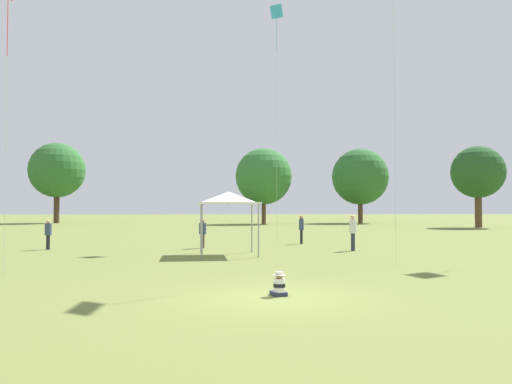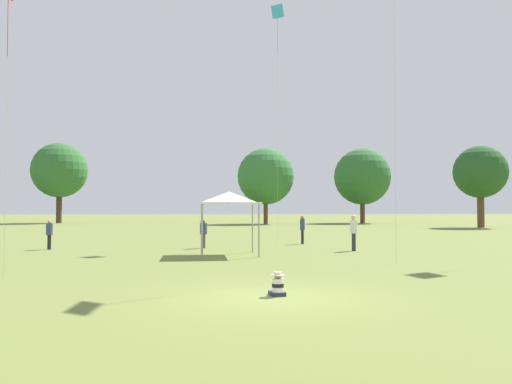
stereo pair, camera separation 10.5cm
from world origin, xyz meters
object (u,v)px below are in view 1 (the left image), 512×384
(distant_tree_2, at_px, (264,176))
(distant_tree_3, at_px, (360,177))
(person_standing_0, at_px, (301,227))
(person_standing_2, at_px, (353,229))
(distant_tree_0, at_px, (478,172))
(seated_toddler, at_px, (279,285))
(distant_tree_1, at_px, (57,170))
(canopy_tent, at_px, (228,198))
(kite_2, at_px, (277,26))
(person_standing_4, at_px, (48,232))
(person_standing_1, at_px, (203,231))

(distant_tree_2, relative_size, distant_tree_3, 0.97)
(person_standing_0, distance_m, distant_tree_2, 37.13)
(person_standing_2, bearing_deg, distant_tree_3, -73.59)
(distant_tree_0, relative_size, distant_tree_3, 0.86)
(seated_toddler, bearing_deg, person_standing_2, 58.31)
(distant_tree_1, xyz_separation_m, distant_tree_3, (42.76, -2.77, -0.90))
(canopy_tent, xyz_separation_m, kite_2, (2.97, 6.56, 10.55))
(seated_toddler, bearing_deg, person_standing_0, 70.00)
(person_standing_4, xyz_separation_m, distant_tree_1, (-14.20, 45.17, 6.52))
(person_standing_1, distance_m, person_standing_2, 7.99)
(seated_toddler, bearing_deg, kite_2, 74.80)
(canopy_tent, bearing_deg, person_standing_1, 108.52)
(person_standing_0, xyz_separation_m, person_standing_2, (1.86, -4.88, 0.04))
(distant_tree_2, distance_m, distant_tree_3, 14.17)
(canopy_tent, bearing_deg, distant_tree_1, 115.77)
(person_standing_2, distance_m, kite_2, 13.43)
(person_standing_2, xyz_separation_m, distant_tree_3, (12.86, 44.26, 5.46))
(person_standing_1, xyz_separation_m, distant_tree_2, (6.61, 39.40, 5.46))
(canopy_tent, height_order, distant_tree_1, distant_tree_1)
(canopy_tent, relative_size, distant_tree_0, 0.33)
(distant_tree_1, bearing_deg, distant_tree_2, -10.64)
(person_standing_1, height_order, kite_2, kite_2)
(person_standing_4, xyz_separation_m, distant_tree_2, (14.65, 39.75, 5.45))
(distant_tree_0, bearing_deg, distant_tree_2, 149.36)
(seated_toddler, distance_m, person_standing_0, 17.72)
(distant_tree_2, bearing_deg, canopy_tent, -96.93)
(person_standing_0, height_order, canopy_tent, canopy_tent)
(distant_tree_0, relative_size, distant_tree_2, 0.89)
(seated_toddler, relative_size, canopy_tent, 0.21)
(person_standing_0, xyz_separation_m, person_standing_4, (-13.85, -3.01, -0.13))
(person_standing_0, distance_m, person_standing_1, 6.40)
(canopy_tent, height_order, distant_tree_0, distant_tree_0)
(person_standing_0, bearing_deg, distant_tree_2, -116.25)
(seated_toddler, distance_m, distant_tree_2, 54.62)
(seated_toddler, relative_size, person_standing_1, 0.39)
(seated_toddler, xyz_separation_m, distant_tree_0, (26.77, 40.72, 5.82))
(distant_tree_2, bearing_deg, distant_tree_0, -30.64)
(person_standing_2, relative_size, distant_tree_0, 0.20)
(person_standing_1, bearing_deg, distant_tree_2, 114.18)
(seated_toddler, height_order, person_standing_0, person_standing_0)
(person_standing_1, distance_m, distant_tree_0, 39.47)
(seated_toddler, relative_size, distant_tree_3, 0.06)
(person_standing_2, distance_m, distant_tree_2, 41.96)
(distant_tree_3, bearing_deg, person_standing_0, -110.49)
(person_standing_1, distance_m, distant_tree_3, 47.13)
(distant_tree_1, bearing_deg, seated_toddler, -67.47)
(person_standing_1, bearing_deg, seated_toddler, -46.77)
(canopy_tent, distance_m, distant_tree_1, 54.42)
(seated_toddler, height_order, person_standing_2, person_standing_2)
(person_standing_1, xyz_separation_m, kite_2, (4.31, 2.56, 12.27))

